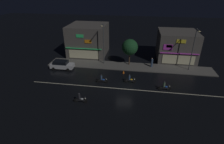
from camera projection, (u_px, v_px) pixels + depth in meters
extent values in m
plane|color=black|center=(125.00, 89.00, 27.46)|extent=(140.00, 140.00, 0.00)
cube|color=beige|center=(125.00, 89.00, 27.46)|extent=(30.22, 0.16, 0.01)
cube|color=#5B5954|center=(128.00, 66.00, 34.83)|extent=(31.82, 3.78, 0.14)
cube|color=#56514C|center=(176.00, 46.00, 37.26)|extent=(7.64, 7.49, 5.93)
cube|color=#D83FD8|center=(179.00, 54.00, 34.01)|extent=(7.25, 0.24, 0.12)
cube|color=white|center=(169.00, 46.00, 33.74)|extent=(1.10, 0.08, 0.54)
cube|color=#D83FD8|center=(168.00, 47.00, 33.86)|extent=(1.74, 0.08, 1.06)
cube|color=yellow|center=(181.00, 41.00, 33.01)|extent=(1.70, 0.08, 0.67)
cube|color=beige|center=(178.00, 60.00, 34.64)|extent=(6.11, 0.06, 1.80)
cube|color=#56514C|center=(88.00, 40.00, 39.93)|extent=(8.04, 7.97, 6.67)
cube|color=#33E572|center=(83.00, 49.00, 36.62)|extent=(7.64, 0.24, 0.12)
cube|color=#33E572|center=(80.00, 36.00, 35.59)|extent=(1.51, 0.08, 0.64)
cube|color=orange|center=(88.00, 41.00, 35.84)|extent=(1.43, 0.08, 0.71)
cube|color=beige|center=(84.00, 54.00, 37.25)|extent=(6.43, 0.06, 1.80)
cylinder|color=#47494C|center=(104.00, 44.00, 34.21)|extent=(0.16, 0.16, 7.95)
cube|color=#47494C|center=(102.00, 25.00, 31.87)|extent=(0.10, 1.40, 0.10)
ellipsoid|color=#F9E099|center=(102.00, 26.00, 31.28)|extent=(0.44, 0.32, 0.20)
cylinder|color=#47494C|center=(193.00, 50.00, 31.63)|extent=(0.16, 0.16, 7.70)
cube|color=#47494C|center=(198.00, 30.00, 29.34)|extent=(0.10, 1.40, 0.10)
ellipsoid|color=#F9E099|center=(199.00, 32.00, 28.76)|extent=(0.44, 0.32, 0.20)
cylinder|color=#334766|center=(152.00, 63.00, 34.19)|extent=(0.41, 0.41, 1.58)
sphere|color=tan|center=(152.00, 59.00, 33.79)|extent=(0.22, 0.22, 0.22)
cylinder|color=#473323|center=(129.00, 59.00, 34.98)|extent=(0.24, 0.24, 2.38)
sphere|color=#194723|center=(130.00, 47.00, 33.91)|extent=(3.07, 3.07, 3.07)
cube|color=silver|center=(62.00, 66.00, 33.67)|extent=(4.30, 1.78, 0.76)
cube|color=black|center=(61.00, 62.00, 33.39)|extent=(2.58, 1.57, 0.60)
cube|color=#F9F2CC|center=(74.00, 65.00, 33.87)|extent=(0.08, 0.20, 0.12)
cube|color=#F9F2CC|center=(72.00, 67.00, 32.80)|extent=(0.08, 0.20, 0.12)
cylinder|color=black|center=(71.00, 66.00, 34.43)|extent=(0.62, 0.20, 0.62)
cylinder|color=black|center=(68.00, 70.00, 32.85)|extent=(0.62, 0.20, 0.62)
cylinder|color=black|center=(57.00, 65.00, 34.82)|extent=(0.62, 0.20, 0.62)
cylinder|color=black|center=(53.00, 69.00, 33.24)|extent=(0.62, 0.20, 0.62)
cylinder|color=black|center=(106.00, 82.00, 28.97)|extent=(0.60, 0.08, 0.60)
cylinder|color=black|center=(98.00, 81.00, 29.15)|extent=(0.60, 0.10, 0.60)
cube|color=black|center=(102.00, 81.00, 29.01)|extent=(1.30, 0.14, 0.20)
ellipsoid|color=#1E4CB2|center=(103.00, 80.00, 28.89)|extent=(0.44, 0.26, 0.24)
cube|color=black|center=(101.00, 80.00, 28.97)|extent=(0.56, 0.22, 0.10)
cylinder|color=slate|center=(106.00, 79.00, 28.73)|extent=(0.03, 0.60, 0.03)
sphere|color=white|center=(106.00, 79.00, 28.76)|extent=(0.14, 0.14, 0.14)
cylinder|color=#334766|center=(101.00, 78.00, 28.79)|extent=(0.32, 0.32, 0.70)
sphere|color=#333338|center=(101.00, 75.00, 28.58)|extent=(0.22, 0.22, 0.22)
cylinder|color=black|center=(169.00, 89.00, 26.96)|extent=(0.60, 0.08, 0.60)
cylinder|color=black|center=(160.00, 88.00, 27.13)|extent=(0.60, 0.10, 0.60)
cube|color=black|center=(165.00, 88.00, 27.00)|extent=(1.30, 0.14, 0.20)
ellipsoid|color=#1E4CB2|center=(166.00, 87.00, 26.87)|extent=(0.44, 0.26, 0.24)
cube|color=black|center=(163.00, 87.00, 26.96)|extent=(0.56, 0.22, 0.10)
cylinder|color=slate|center=(169.00, 86.00, 26.72)|extent=(0.03, 0.60, 0.03)
sphere|color=white|center=(170.00, 86.00, 26.75)|extent=(0.14, 0.14, 0.14)
cylinder|color=#4C664C|center=(164.00, 85.00, 26.78)|extent=(0.32, 0.32, 0.70)
sphere|color=#333338|center=(164.00, 82.00, 26.57)|extent=(0.22, 0.22, 0.22)
cylinder|color=black|center=(134.00, 81.00, 28.98)|extent=(0.60, 0.08, 0.60)
cylinder|color=black|center=(126.00, 81.00, 29.16)|extent=(0.60, 0.10, 0.60)
cube|color=black|center=(130.00, 81.00, 29.03)|extent=(1.30, 0.14, 0.20)
ellipsoid|color=gold|center=(131.00, 80.00, 28.90)|extent=(0.44, 0.26, 0.24)
cube|color=black|center=(129.00, 80.00, 28.99)|extent=(0.56, 0.22, 0.10)
cylinder|color=slate|center=(134.00, 78.00, 28.74)|extent=(0.03, 0.60, 0.03)
sphere|color=white|center=(134.00, 79.00, 28.78)|extent=(0.14, 0.14, 0.14)
cylinder|color=#334766|center=(129.00, 78.00, 28.80)|extent=(0.32, 0.32, 0.70)
sphere|color=#333338|center=(129.00, 75.00, 28.60)|extent=(0.22, 0.22, 0.22)
cylinder|color=black|center=(85.00, 101.00, 24.12)|extent=(0.60, 0.08, 0.60)
cylinder|color=black|center=(76.00, 100.00, 24.30)|extent=(0.60, 0.10, 0.60)
cube|color=black|center=(81.00, 100.00, 24.16)|extent=(1.30, 0.14, 0.20)
ellipsoid|color=#B2B7BC|center=(82.00, 99.00, 24.04)|extent=(0.44, 0.26, 0.24)
cube|color=black|center=(79.00, 99.00, 24.13)|extent=(0.56, 0.22, 0.10)
cylinder|color=slate|center=(85.00, 98.00, 23.88)|extent=(0.03, 0.60, 0.03)
sphere|color=white|center=(85.00, 98.00, 23.91)|extent=(0.14, 0.14, 0.14)
cylinder|color=#232328|center=(79.00, 97.00, 23.94)|extent=(0.32, 0.32, 0.70)
sphere|color=#333338|center=(79.00, 94.00, 23.74)|extent=(0.22, 0.22, 0.22)
cone|color=orange|center=(123.00, 72.00, 32.22)|extent=(0.36, 0.36, 0.55)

